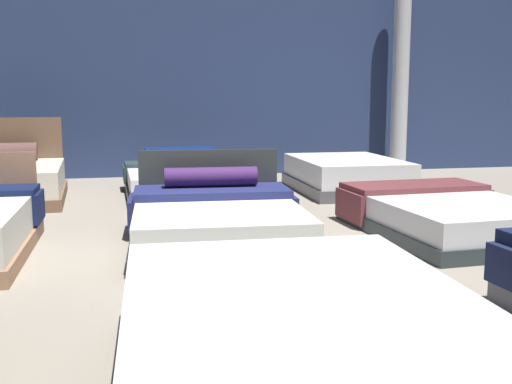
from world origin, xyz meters
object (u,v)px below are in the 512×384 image
at_px(bed_5, 446,215).
at_px(bed_8, 346,175).
at_px(bed_1, 297,343).
at_px(bed_6, 0,182).
at_px(support_pillar, 400,75).
at_px(bed_4, 217,220).
at_px(bed_7, 185,181).

bearing_deg(bed_5, bed_8, 86.44).
height_order(bed_1, bed_8, bed_1).
relative_size(bed_6, support_pillar, 0.57).
xyz_separation_m(bed_4, bed_8, (2.34, 2.81, 0.02)).
distance_m(bed_5, support_pillar, 5.26).
xyz_separation_m(bed_5, support_pillar, (1.68, 4.74, 1.56)).
bearing_deg(bed_5, bed_1, -132.61).
distance_m(bed_7, bed_8, 2.34).
distance_m(bed_1, bed_6, 6.37).
height_order(bed_5, bed_8, bed_8).
bearing_deg(bed_6, bed_5, -34.95).
relative_size(bed_4, bed_5, 0.91).
relative_size(bed_6, bed_7, 1.01).
bearing_deg(bed_5, bed_6, 144.52).
height_order(bed_4, support_pillar, support_pillar).
height_order(bed_6, support_pillar, support_pillar).
relative_size(bed_4, bed_6, 1.02).
height_order(bed_6, bed_7, bed_6).
relative_size(bed_5, support_pillar, 0.64).
distance_m(bed_5, bed_7, 3.84).
xyz_separation_m(bed_4, support_pillar, (4.00, 4.64, 1.53)).
bearing_deg(support_pillar, bed_8, -132.30).
distance_m(bed_4, support_pillar, 6.31).
height_order(bed_4, bed_6, bed_6).
height_order(bed_1, bed_7, bed_7).
xyz_separation_m(bed_4, bed_6, (-2.43, 2.90, 0.04)).
height_order(bed_1, bed_6, bed_6).
height_order(bed_1, bed_4, bed_4).
bearing_deg(bed_8, bed_6, 179.69).
xyz_separation_m(bed_7, support_pillar, (4.00, 1.68, 1.55)).
bearing_deg(bed_6, support_pillar, 12.43).
xyz_separation_m(bed_4, bed_5, (2.32, -0.10, -0.03)).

